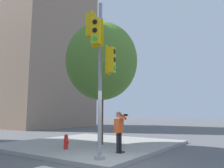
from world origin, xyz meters
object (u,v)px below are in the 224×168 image
Objects in this scene: street_tree at (102,61)px; fire_hydrant at (66,142)px; person_photographer at (119,128)px; traffic_signal_pole at (99,55)px.

street_tree is 10.01× the size of fire_hydrant.
street_tree is at bearing 53.88° from person_photographer.
person_photographer is 4.24m from street_tree.
street_tree is at bearing -9.05° from fire_hydrant.
traffic_signal_pole is at bearing -143.85° from street_tree.
fire_hydrant is at bearing 103.58° from person_photographer.
traffic_signal_pole is 0.88× the size of street_tree.
traffic_signal_pole is at bearing -110.40° from fire_hydrant.
street_tree is (1.52, 2.08, 3.37)m from person_photographer.
street_tree reaches higher than traffic_signal_pole.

